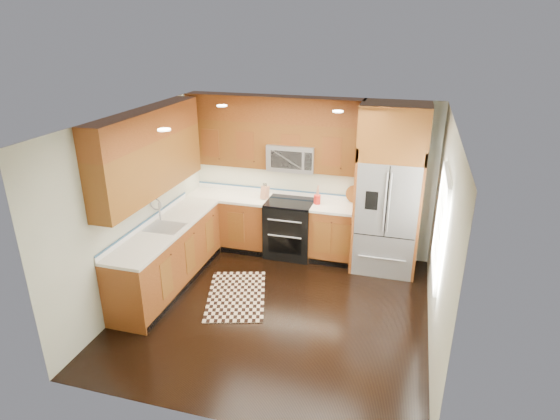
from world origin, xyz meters
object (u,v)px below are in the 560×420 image
(refrigerator, at_px, (389,190))
(rug, at_px, (236,295))
(range, at_px, (290,228))
(knife_block, at_px, (265,192))
(utensil_crock, at_px, (317,197))

(refrigerator, relative_size, rug, 1.95)
(range, xyz_separation_m, knife_block, (-0.44, 0.04, 0.58))
(refrigerator, xyz_separation_m, rug, (-1.95, -1.45, -1.30))
(refrigerator, bearing_deg, knife_block, 177.66)
(range, relative_size, knife_block, 3.54)
(knife_block, bearing_deg, utensil_crock, -0.29)
(range, relative_size, refrigerator, 0.36)
(refrigerator, relative_size, utensil_crock, 8.39)
(rug, xyz_separation_m, utensil_crock, (0.84, 1.52, 1.04))
(range, bearing_deg, utensil_crock, 5.06)
(knife_block, bearing_deg, range, -5.63)
(utensil_crock, bearing_deg, knife_block, 179.71)
(refrigerator, bearing_deg, range, 178.60)
(range, height_order, utensil_crock, utensil_crock)
(rug, xyz_separation_m, knife_block, (-0.04, 1.53, 1.04))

